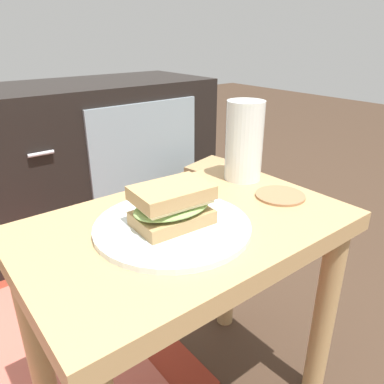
# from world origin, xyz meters

# --- Properties ---
(side_table) EXTENTS (0.56, 0.36, 0.46)m
(side_table) POSITION_xyz_m (0.00, 0.00, 0.37)
(side_table) COLOR tan
(side_table) RESTS_ON ground
(tv_cabinet) EXTENTS (0.96, 0.46, 0.58)m
(tv_cabinet) POSITION_xyz_m (0.24, 0.95, 0.29)
(tv_cabinet) COLOR black
(tv_cabinet) RESTS_ON ground
(plate) EXTENTS (0.26, 0.26, 0.01)m
(plate) POSITION_xyz_m (-0.04, -0.01, 0.47)
(plate) COLOR silver
(plate) RESTS_ON side_table
(sandwich_front) EXTENTS (0.14, 0.10, 0.07)m
(sandwich_front) POSITION_xyz_m (-0.04, -0.01, 0.50)
(sandwich_front) COLOR tan
(sandwich_front) RESTS_ON plate
(beer_glass) EXTENTS (0.08, 0.08, 0.17)m
(beer_glass) POSITION_xyz_m (0.22, 0.08, 0.54)
(beer_glass) COLOR silver
(beer_glass) RESTS_ON side_table
(coaster) EXTENTS (0.10, 0.10, 0.01)m
(coaster) POSITION_xyz_m (0.20, -0.03, 0.46)
(coaster) COLOR #996B47
(coaster) RESTS_ON side_table
(paper_bag) EXTENTS (0.22, 0.18, 0.31)m
(paper_bag) POSITION_xyz_m (0.52, 0.53, 0.15)
(paper_bag) COLOR tan
(paper_bag) RESTS_ON ground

